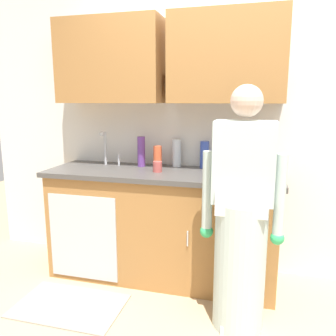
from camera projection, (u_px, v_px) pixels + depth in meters
ground_plane at (214, 336)px, 2.25m from camera, size 9.00×9.00×0.00m
kitchen_wall_with_uppers at (218, 106)px, 2.94m from camera, size 4.80×0.44×2.70m
counter_cabinet at (162, 226)px, 2.96m from camera, size 1.90×0.62×0.90m
countertop at (162, 173)px, 2.87m from camera, size 1.96×0.66×0.04m
sink at (103, 169)px, 3.02m from camera, size 0.50×0.36×0.35m
person_at_sink at (241, 230)px, 2.24m from camera, size 0.55×0.34×1.62m
floor_mat at (69, 306)px, 2.57m from camera, size 0.80×0.50×0.01m
bottle_cleaner_spray at (250, 155)px, 2.82m from camera, size 0.06×0.06×0.27m
bottle_water_tall at (204, 155)px, 2.98m from camera, size 0.08×0.08×0.24m
bottle_water_short at (158, 157)px, 3.03m from camera, size 0.07×0.07×0.19m
bottle_dish_liquid at (177, 153)px, 3.05m from camera, size 0.08×0.08×0.24m
bottle_soap at (141, 152)px, 3.05m from camera, size 0.07×0.07×0.27m
cup_by_sink at (157, 167)px, 2.83m from camera, size 0.08×0.08×0.09m
knife_on_counter at (270, 175)px, 2.72m from camera, size 0.11×0.23×0.01m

